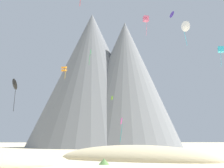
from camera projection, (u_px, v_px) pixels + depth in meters
dune_foreground_right at (137, 160)px, 43.73m from camera, size 25.66×18.28×4.25m
bush_near_left at (104, 162)px, 36.38m from camera, size 1.85×1.85×0.70m
bush_scatter_east at (124, 158)px, 41.62m from camera, size 2.87×2.87×0.88m
rock_massif at (102, 81)px, 111.35m from camera, size 63.61×55.53×49.24m
kite_green_mid at (90, 54)px, 78.66m from camera, size 0.54×0.78×4.00m
kite_indigo_high at (172, 14)px, 82.71m from camera, size 1.36×2.07×1.90m
kite_white_high at (185, 26)px, 66.68m from camera, size 1.93×2.34×5.58m
kite_lime_mid at (112, 98)px, 88.18m from camera, size 0.57×0.93×1.16m
kite_black_low at (14, 85)px, 57.69m from camera, size 1.96×2.29×6.17m
kite_magenta_low at (121, 125)px, 60.25m from camera, size 0.59×0.72×4.71m
kite_rainbow_high at (146, 19)px, 80.40m from camera, size 1.56×1.58×5.34m
kite_orange_mid at (64, 69)px, 66.69m from camera, size 1.13×1.18×2.78m
kite_cyan_mid at (221, 50)px, 71.82m from camera, size 1.83×1.81×4.89m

